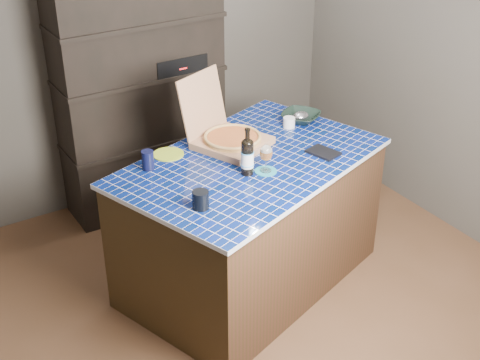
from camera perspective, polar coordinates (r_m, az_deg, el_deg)
room at (r=3.60m, az=1.40°, el=4.79°), size 3.50×3.50×3.50m
shelving_unit at (r=4.98m, az=-8.42°, el=7.34°), size 1.20×0.41×1.80m
kitchen_island at (r=4.24m, az=0.83°, el=-3.57°), size 1.85×1.47×0.88m
pizza_box at (r=4.17m, az=-0.93°, el=3.74°), size 0.54×0.59×0.43m
mead_bottle at (r=3.81m, az=0.63°, el=2.03°), size 0.08×0.08×0.29m
teal_trivet at (r=3.89m, az=2.21°, el=0.76°), size 0.13×0.13×0.01m
wine_glass at (r=3.84m, az=2.25°, el=2.29°), size 0.07×0.07×0.17m
tumbler at (r=3.52m, az=-3.38°, el=-1.69°), size 0.09×0.09×0.10m
dvd_case at (r=4.12m, az=7.13°, el=2.35°), size 0.18×0.21×0.01m
bowl at (r=4.53m, az=5.22°, el=5.38°), size 0.34×0.34×0.06m
foil_contents at (r=4.53m, az=5.23°, el=5.49°), size 0.11×0.09×0.05m
white_jar at (r=4.44m, az=4.21°, el=4.92°), size 0.08×0.08×0.07m
navy_cup at (r=3.93m, az=-7.87°, el=1.69°), size 0.07×0.07×0.12m
green_trivet at (r=4.10m, az=-6.13°, el=2.21°), size 0.19×0.19×0.01m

